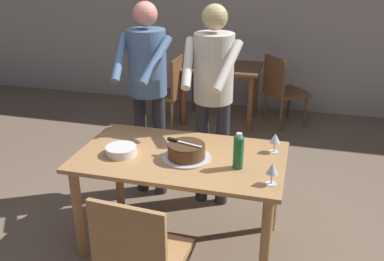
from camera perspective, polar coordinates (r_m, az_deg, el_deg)
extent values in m
plane|color=#7A6651|center=(3.42, -1.39, -14.65)|extent=(14.00, 14.00, 0.00)
cube|color=#BCB7AD|center=(6.01, 7.68, 15.69)|extent=(10.00, 0.12, 2.70)
cube|color=tan|center=(3.03, -1.52, -3.54)|extent=(1.47, 0.85, 0.03)
cylinder|color=tan|center=(3.17, -14.98, -10.85)|extent=(0.07, 0.07, 0.72)
cylinder|color=tan|center=(2.83, 9.79, -14.90)|extent=(0.07, 0.07, 0.72)
cylinder|color=tan|center=(3.70, -9.79, -5.21)|extent=(0.07, 0.07, 0.72)
cylinder|color=tan|center=(3.41, 11.00, -7.87)|extent=(0.07, 0.07, 0.72)
cylinder|color=silver|center=(2.97, -0.75, -3.65)|extent=(0.34, 0.34, 0.01)
cylinder|color=brown|center=(2.94, -0.75, -2.76)|extent=(0.26, 0.26, 0.09)
cylinder|color=#432A18|center=(2.92, -0.76, -1.90)|extent=(0.25, 0.25, 0.01)
cube|color=silver|center=(2.91, -0.42, -1.80)|extent=(0.20, 0.07, 0.00)
cube|color=black|center=(2.97, -2.57, -1.27)|extent=(0.08, 0.04, 0.02)
cylinder|color=white|center=(3.07, -9.43, -3.07)|extent=(0.22, 0.22, 0.01)
cylinder|color=white|center=(3.06, -9.44, -2.90)|extent=(0.22, 0.22, 0.01)
cylinder|color=white|center=(3.06, -9.45, -2.73)|extent=(0.22, 0.22, 0.01)
cylinder|color=white|center=(3.05, -9.47, -2.56)|extent=(0.22, 0.22, 0.01)
cylinder|color=white|center=(3.05, -9.48, -2.39)|extent=(0.22, 0.22, 0.01)
cylinder|color=white|center=(3.05, -9.49, -2.22)|extent=(0.22, 0.22, 0.01)
cylinder|color=silver|center=(3.12, 10.92, -2.78)|extent=(0.07, 0.07, 0.00)
cylinder|color=silver|center=(3.10, 10.97, -2.17)|extent=(0.01, 0.01, 0.07)
cone|color=silver|center=(3.08, 11.07, -0.99)|extent=(0.08, 0.08, 0.07)
cylinder|color=silver|center=(2.70, 10.55, -7.00)|extent=(0.07, 0.07, 0.00)
cylinder|color=silver|center=(2.68, 10.60, -6.31)|extent=(0.01, 0.01, 0.07)
cone|color=silver|center=(2.65, 10.71, -4.99)|extent=(0.08, 0.08, 0.07)
cylinder|color=#1E6B38|center=(2.81, 6.23, -2.98)|extent=(0.07, 0.07, 0.22)
cylinder|color=silver|center=(2.76, 6.34, -0.65)|extent=(0.04, 0.04, 0.03)
cylinder|color=#2D2D38|center=(3.66, 4.06, -3.20)|extent=(0.11, 0.11, 0.95)
cylinder|color=#2D2D38|center=(3.70, 1.35, -2.84)|extent=(0.11, 0.11, 0.95)
cylinder|color=beige|center=(3.42, 2.93, 8.35)|extent=(0.32, 0.32, 0.55)
sphere|color=tan|center=(3.34, 3.07, 14.92)|extent=(0.20, 0.20, 0.20)
cylinder|color=beige|center=(3.20, 4.84, 8.60)|extent=(0.17, 0.42, 0.34)
cylinder|color=beige|center=(3.28, -0.54, 9.03)|extent=(0.14, 0.42, 0.34)
cylinder|color=#2D2D38|center=(3.82, -4.33, -2.05)|extent=(0.11, 0.11, 0.95)
cylinder|color=#2D2D38|center=(3.89, -6.79, -1.69)|extent=(0.11, 0.11, 0.95)
cylinder|color=#4C6B93|center=(3.61, -6.02, 9.02)|extent=(0.32, 0.32, 0.55)
sphere|color=tan|center=(3.53, -6.29, 15.25)|extent=(0.20, 0.20, 0.20)
cylinder|color=#4C6B93|center=(3.37, -4.87, 9.33)|extent=(0.18, 0.42, 0.34)
cylinder|color=#4C6B93|center=(3.50, -9.66, 9.60)|extent=(0.13, 0.42, 0.34)
cube|color=tan|center=(2.62, -6.17, -16.40)|extent=(0.47, 0.47, 0.04)
cylinder|color=tan|center=(2.95, -7.79, -16.88)|extent=(0.04, 0.04, 0.41)
cube|color=tan|center=(2.32, -8.62, -14.67)|extent=(0.44, 0.06, 0.45)
cube|color=brown|center=(5.48, 3.93, 8.49)|extent=(1.00, 0.70, 0.03)
cylinder|color=brown|center=(5.43, -1.16, 4.31)|extent=(0.07, 0.07, 0.71)
cylinder|color=brown|center=(5.27, 7.78, 3.52)|extent=(0.07, 0.07, 0.71)
cylinder|color=brown|center=(5.93, 0.31, 5.95)|extent=(0.07, 0.07, 0.71)
cylinder|color=brown|center=(5.79, 8.51, 5.25)|extent=(0.07, 0.07, 0.71)
cube|color=brown|center=(5.37, -4.02, 4.89)|extent=(0.45, 0.45, 0.04)
cylinder|color=brown|center=(5.34, -6.45, 2.16)|extent=(0.04, 0.04, 0.41)
cylinder|color=brown|center=(5.66, -5.09, 3.42)|extent=(0.04, 0.04, 0.41)
cylinder|color=brown|center=(5.22, -2.73, 1.79)|extent=(0.04, 0.04, 0.41)
cylinder|color=brown|center=(5.55, -1.56, 3.09)|extent=(0.04, 0.04, 0.41)
cube|color=brown|center=(5.23, -1.96, 7.27)|extent=(0.04, 0.44, 0.45)
cube|color=brown|center=(5.55, 12.54, 5.00)|extent=(0.62, 0.62, 0.04)
cylinder|color=brown|center=(5.86, 12.82, 3.60)|extent=(0.04, 0.04, 0.41)
cylinder|color=brown|center=(5.59, 14.93, 2.44)|extent=(0.04, 0.04, 0.41)
cylinder|color=brown|center=(5.66, 9.79, 3.17)|extent=(0.04, 0.04, 0.41)
cylinder|color=brown|center=(5.38, 11.83, 1.95)|extent=(0.04, 0.04, 0.41)
cube|color=brown|center=(5.37, 10.95, 7.26)|extent=(0.29, 0.37, 0.45)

